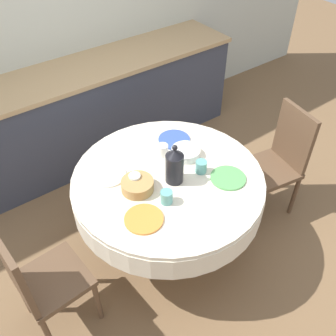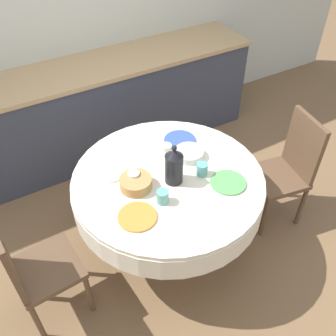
# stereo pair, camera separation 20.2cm
# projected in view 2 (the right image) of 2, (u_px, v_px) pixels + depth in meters

# --- Properties ---
(ground_plane) EXTENTS (12.00, 12.00, 0.00)m
(ground_plane) POSITION_uv_depth(u_px,v_px,m) (168.00, 243.00, 3.06)
(ground_plane) COLOR brown
(wall_back) EXTENTS (7.00, 0.05, 2.60)m
(wall_back) POSITION_uv_depth(u_px,v_px,m) (69.00, 14.00, 3.32)
(wall_back) COLOR beige
(wall_back) RESTS_ON ground_plane
(kitchen_counter) EXTENTS (3.24, 0.64, 0.94)m
(kitchen_counter) POSITION_uv_depth(u_px,v_px,m) (95.00, 111.00, 3.66)
(kitchen_counter) COLOR #383D4C
(kitchen_counter) RESTS_ON ground_plane
(dining_table) EXTENTS (1.33, 1.33, 0.75)m
(dining_table) POSITION_uv_depth(u_px,v_px,m) (168.00, 189.00, 2.64)
(dining_table) COLOR tan
(dining_table) RESTS_ON ground_plane
(chair_left) EXTENTS (0.46, 0.46, 0.96)m
(chair_left) POSITION_uv_depth(u_px,v_px,m) (288.00, 167.00, 2.97)
(chair_left) COLOR brown
(chair_left) RESTS_ON ground_plane
(chair_right) EXTENTS (0.43, 0.43, 0.96)m
(chair_right) POSITION_uv_depth(u_px,v_px,m) (31.00, 267.00, 2.29)
(chair_right) COLOR brown
(chair_right) RESTS_ON ground_plane
(plate_near_left) EXTENTS (0.24, 0.24, 0.01)m
(plate_near_left) POSITION_uv_depth(u_px,v_px,m) (137.00, 217.00, 2.29)
(plate_near_left) COLOR orange
(plate_near_left) RESTS_ON dining_table
(cup_near_left) EXTENTS (0.08, 0.08, 0.09)m
(cup_near_left) POSITION_uv_depth(u_px,v_px,m) (163.00, 197.00, 2.36)
(cup_near_left) COLOR #5BA39E
(cup_near_left) RESTS_ON dining_table
(plate_near_right) EXTENTS (0.24, 0.24, 0.01)m
(plate_near_right) POSITION_uv_depth(u_px,v_px,m) (228.00, 182.00, 2.51)
(plate_near_right) COLOR #5BA85B
(plate_near_right) RESTS_ON dining_table
(cup_near_right) EXTENTS (0.08, 0.08, 0.09)m
(cup_near_right) POSITION_uv_depth(u_px,v_px,m) (202.00, 169.00, 2.55)
(cup_near_right) COLOR #5BA39E
(cup_near_right) RESTS_ON dining_table
(plate_far_left) EXTENTS (0.24, 0.24, 0.01)m
(plate_far_left) POSITION_uv_depth(u_px,v_px,m) (110.00, 171.00, 2.59)
(plate_far_left) COLOR white
(plate_far_left) RESTS_ON dining_table
(cup_far_left) EXTENTS (0.08, 0.08, 0.09)m
(cup_far_left) POSITION_uv_depth(u_px,v_px,m) (134.00, 178.00, 2.49)
(cup_far_left) COLOR white
(cup_far_left) RESTS_ON dining_table
(plate_far_right) EXTENTS (0.24, 0.24, 0.01)m
(plate_far_right) POSITION_uv_depth(u_px,v_px,m) (180.00, 140.00, 2.85)
(plate_far_right) COLOR #3856AD
(plate_far_right) RESTS_ON dining_table
(cup_far_right) EXTENTS (0.08, 0.08, 0.09)m
(cup_far_right) POSITION_uv_depth(u_px,v_px,m) (166.00, 150.00, 2.70)
(cup_far_right) COLOR white
(cup_far_right) RESTS_ON dining_table
(coffee_carafe) EXTENTS (0.12, 0.12, 0.30)m
(coffee_carafe) POSITION_uv_depth(u_px,v_px,m) (174.00, 166.00, 2.45)
(coffee_carafe) COLOR black
(coffee_carafe) RESTS_ON dining_table
(bread_basket) EXTENTS (0.22, 0.22, 0.08)m
(bread_basket) POSITION_uv_depth(u_px,v_px,m) (136.00, 183.00, 2.46)
(bread_basket) COLOR #AD844C
(bread_basket) RESTS_ON dining_table
(fruit_bowl) EXTENTS (0.21, 0.21, 0.06)m
(fruit_bowl) POSITION_uv_depth(u_px,v_px,m) (189.00, 154.00, 2.70)
(fruit_bowl) COLOR silver
(fruit_bowl) RESTS_ON dining_table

